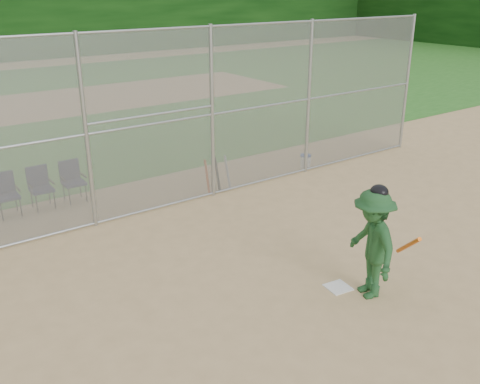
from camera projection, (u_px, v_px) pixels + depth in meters
ground at (329, 300)px, 8.72m from camera, size 100.00×100.00×0.00m
grass_strip at (24, 107)px, 22.34m from camera, size 100.00×100.00×0.00m
dirt_patch_far at (24, 107)px, 22.33m from camera, size 24.00×24.00×0.00m
backstop_fence at (174, 117)px, 11.75m from camera, size 16.09×0.09×4.00m
home_plate at (338, 287)px, 9.07m from camera, size 0.43×0.43×0.02m
batter_at_plate at (372, 243)px, 8.56m from camera, size 1.13×1.41×1.94m
water_cooler at (305, 161)px, 14.90m from camera, size 0.30×0.30×0.38m
spare_bats at (217, 175)px, 13.18m from camera, size 0.66×0.29×0.84m
chair_3 at (7, 196)px, 11.71m from camera, size 0.54×0.52×0.96m
chair_4 at (42, 189)px, 12.11m from camera, size 0.54×0.52×0.96m
chair_5 at (74, 182)px, 12.52m from camera, size 0.54×0.52×0.96m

